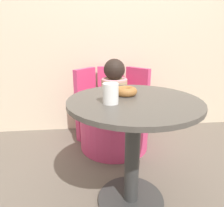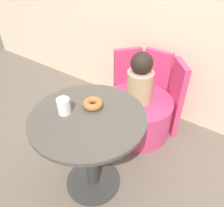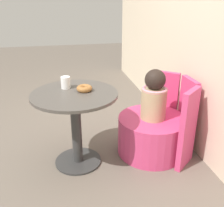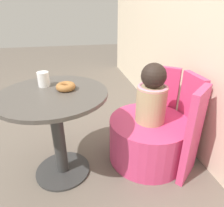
% 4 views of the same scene
% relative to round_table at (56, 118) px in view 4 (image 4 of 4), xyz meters
% --- Properties ---
extents(ground_plane, '(12.00, 12.00, 0.00)m').
position_rel_round_table_xyz_m(ground_plane, '(0.04, 0.05, -0.49)').
color(ground_plane, '#665B51').
extents(round_table, '(0.73, 0.73, 0.68)m').
position_rel_round_table_xyz_m(round_table, '(0.00, 0.00, 0.00)').
color(round_table, '#333333').
rests_on(round_table, ground_plane).
extents(tub_chair, '(0.65, 0.65, 0.37)m').
position_rel_round_table_xyz_m(tub_chair, '(-0.03, 0.72, -0.31)').
color(tub_chair, '#D13D70').
rests_on(tub_chair, ground_plane).
extents(booth_backrest, '(0.75, 0.27, 0.73)m').
position_rel_round_table_xyz_m(booth_backrest, '(-0.03, 0.98, -0.13)').
color(booth_backrest, '#D13D70').
rests_on(booth_backrest, ground_plane).
extents(child_figure, '(0.23, 0.23, 0.47)m').
position_rel_round_table_xyz_m(child_figure, '(-0.03, 0.72, 0.09)').
color(child_figure, tan).
rests_on(child_figure, tub_chair).
extents(donut, '(0.13, 0.13, 0.05)m').
position_rel_round_table_xyz_m(donut, '(-0.03, 0.09, 0.21)').
color(donut, '#9E6633').
rests_on(donut, round_table).
extents(cup, '(0.08, 0.08, 0.10)m').
position_rel_round_table_xyz_m(cup, '(-0.14, -0.06, 0.24)').
color(cup, white).
rests_on(cup, round_table).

